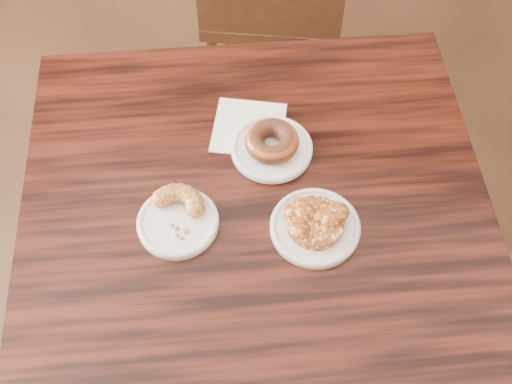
# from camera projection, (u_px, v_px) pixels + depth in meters

# --- Properties ---
(floor) EXTENTS (5.00, 5.00, 0.00)m
(floor) POSITION_uv_depth(u_px,v_px,m) (328.00, 369.00, 1.80)
(floor) COLOR black
(floor) RESTS_ON ground
(cafe_table) EXTENTS (1.08, 1.08, 0.75)m
(cafe_table) POSITION_uv_depth(u_px,v_px,m) (257.00, 293.00, 1.52)
(cafe_table) COLOR black
(cafe_table) RESTS_ON floor
(napkin) EXTENTS (0.15, 0.15, 0.00)m
(napkin) POSITION_uv_depth(u_px,v_px,m) (249.00, 128.00, 1.32)
(napkin) COLOR white
(napkin) RESTS_ON cafe_table
(plate_donut) EXTENTS (0.16, 0.16, 0.01)m
(plate_donut) POSITION_uv_depth(u_px,v_px,m) (272.00, 149.00, 1.28)
(plate_donut) COLOR white
(plate_donut) RESTS_ON napkin
(plate_cruller) EXTENTS (0.15, 0.15, 0.01)m
(plate_cruller) POSITION_uv_depth(u_px,v_px,m) (178.00, 223.00, 1.19)
(plate_cruller) COLOR white
(plate_cruller) RESTS_ON cafe_table
(plate_fritter) EXTENTS (0.17, 0.17, 0.01)m
(plate_fritter) POSITION_uv_depth(u_px,v_px,m) (315.00, 228.00, 1.18)
(plate_fritter) COLOR silver
(plate_fritter) RESTS_ON cafe_table
(glazed_donut) EXTENTS (0.11, 0.11, 0.04)m
(glazed_donut) POSITION_uv_depth(u_px,v_px,m) (272.00, 141.00, 1.26)
(glazed_donut) COLOR #9C3C16
(glazed_donut) RESTS_ON plate_donut
(apple_fritter) EXTENTS (0.14, 0.14, 0.03)m
(apple_fritter) POSITION_uv_depth(u_px,v_px,m) (316.00, 221.00, 1.16)
(apple_fritter) COLOR #461D07
(apple_fritter) RESTS_ON plate_fritter
(cruller_fragment) EXTENTS (0.12, 0.12, 0.03)m
(cruller_fragment) POSITION_uv_depth(u_px,v_px,m) (177.00, 216.00, 1.17)
(cruller_fragment) COLOR brown
(cruller_fragment) RESTS_ON plate_cruller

